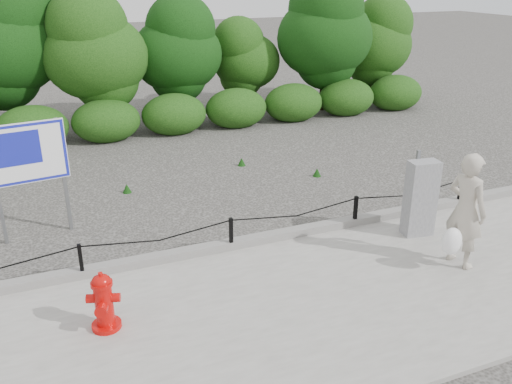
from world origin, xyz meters
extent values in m
plane|color=#2D2B28|center=(0.00, 0.00, 0.00)|extent=(90.00, 90.00, 0.00)
cube|color=gray|center=(0.00, -2.00, 0.04)|extent=(14.00, 4.00, 0.08)
cube|color=slate|center=(0.00, 0.05, 0.15)|extent=(14.00, 0.22, 0.14)
cube|color=black|center=(-2.50, 0.00, 0.38)|extent=(0.06, 0.06, 0.60)
cube|color=black|center=(0.00, 0.00, 0.38)|extent=(0.06, 0.06, 0.60)
cube|color=black|center=(2.50, 0.00, 0.38)|extent=(0.06, 0.06, 0.60)
cube|color=black|center=(5.00, 0.00, 0.38)|extent=(0.06, 0.06, 0.60)
cylinder|color=black|center=(-1.25, 0.00, 0.60)|extent=(2.50, 0.02, 0.02)
cylinder|color=black|center=(1.25, 0.00, 0.60)|extent=(2.50, 0.02, 0.02)
cylinder|color=black|center=(3.75, 0.00, 0.60)|extent=(2.50, 0.02, 0.02)
cylinder|color=black|center=(-3.50, 9.40, 1.18)|extent=(0.18, 0.18, 2.37)
cylinder|color=black|center=(-1.00, 8.60, 1.03)|extent=(0.18, 0.18, 2.05)
ellipsoid|color=#175012|center=(-1.00, 8.60, 2.46)|extent=(3.04, 2.63, 3.28)
cylinder|color=black|center=(1.50, 9.00, 0.97)|extent=(0.18, 0.18, 1.93)
ellipsoid|color=#175012|center=(1.50, 9.00, 2.32)|extent=(2.86, 2.47, 3.09)
cylinder|color=black|center=(4.00, 9.40, 0.78)|extent=(0.18, 0.18, 1.56)
ellipsoid|color=#175012|center=(4.00, 9.40, 1.87)|extent=(2.30, 1.99, 2.49)
cylinder|color=black|center=(6.50, 8.60, 1.12)|extent=(0.18, 0.18, 2.24)
ellipsoid|color=#175012|center=(6.50, 8.60, 2.69)|extent=(3.32, 2.87, 3.59)
cylinder|color=black|center=(8.80, 9.00, 0.93)|extent=(0.18, 0.18, 1.86)
ellipsoid|color=#175012|center=(8.80, 9.00, 2.23)|extent=(2.75, 2.38, 2.97)
cylinder|color=#B70906|center=(-2.34, -1.45, 0.11)|extent=(0.51, 0.51, 0.07)
cylinder|color=#B70906|center=(-2.34, -1.45, 0.45)|extent=(0.31, 0.31, 0.60)
cylinder|color=#B70906|center=(-2.34, -1.45, 0.77)|extent=(0.36, 0.36, 0.06)
ellipsoid|color=#B70906|center=(-2.34, -1.45, 0.81)|extent=(0.32, 0.32, 0.19)
cylinder|color=#B70906|center=(-2.34, -1.45, 0.91)|extent=(0.08, 0.08, 0.06)
cylinder|color=#B70906|center=(-2.50, -1.40, 0.55)|extent=(0.14, 0.15, 0.12)
cylinder|color=#B70906|center=(-2.18, -1.50, 0.55)|extent=(0.14, 0.15, 0.12)
cylinder|color=#B70906|center=(-2.39, -1.62, 0.48)|extent=(0.20, 0.18, 0.17)
cylinder|color=slate|center=(-2.37, -1.59, 0.39)|extent=(0.01, 0.06, 0.13)
imported|color=#AEA595|center=(3.33, -1.88, 1.04)|extent=(0.58, 0.77, 1.93)
ellipsoid|color=white|center=(2.98, -2.03, 0.63)|extent=(0.35, 0.27, 0.46)
cube|color=#98989B|center=(3.37, -0.73, 0.79)|extent=(0.57, 0.38, 1.41)
cube|color=slate|center=(3.37, -0.54, 0.86)|extent=(0.07, 0.07, 1.56)
cube|color=slate|center=(-2.51, 2.06, 1.09)|extent=(0.07, 0.07, 2.18)
cube|color=white|center=(-3.07, 1.94, 1.64)|extent=(1.36, 0.23, 1.09)
cube|color=#161EA3|center=(-3.07, 1.92, 1.64)|extent=(1.33, 0.18, 1.06)
cube|color=#161EA3|center=(-3.23, 1.89, 1.75)|extent=(0.81, 0.11, 0.60)
camera|label=1|loc=(-2.78, -7.90, 4.62)|focal=38.00mm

